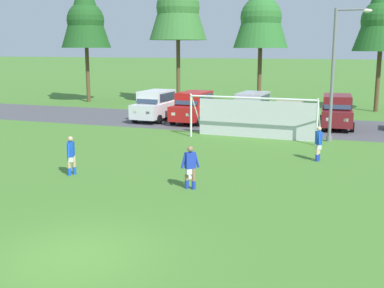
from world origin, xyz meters
The scene contains 16 objects.
ground_plane centered at (0.00, 15.00, 0.00)m, with size 400.00×400.00×0.00m, color #477A2D.
parking_lot_strip centered at (0.00, 23.03, 0.00)m, with size 52.00×8.40×0.01m, color #4C4C51.
soccer_ball centered at (0.30, 7.75, 0.11)m, with size 0.22×0.22×0.22m.
soccer_goal centered at (0.75, 17.64, 1.29)m, with size 7.48×2.21×2.57m.
player_striker_near centered at (-4.62, 6.93, 0.82)m, with size 0.36×0.74×1.64m.
player_midfield_center centered at (4.81, 13.02, 0.82)m, with size 0.36×0.74×1.64m.
player_defender_far centered at (0.73, 6.67, 0.82)m, with size 0.65×0.51×1.64m.
parked_car_slot_far_left centered at (-7.55, 22.28, 1.11)m, with size 2.26×4.67×2.16m.
parked_car_slot_left centered at (-4.63, 22.28, 1.11)m, with size 2.29×4.68×2.16m.
parked_car_slot_center_left centered at (-0.63, 23.09, 1.11)m, with size 2.29×4.68×2.16m.
parked_car_slot_center centered at (1.96, 23.13, 0.88)m, with size 2.09×4.23×1.72m.
parked_car_slot_center_right centered at (5.03, 23.22, 1.11)m, with size 2.40×4.73×2.16m.
tree_left_edge centered at (-18.68, 31.31, 8.55)m, with size 4.66×4.66×12.43m.
tree_center_back centered at (-2.03, 32.04, 8.54)m, with size 4.65×4.65×12.41m.
tree_mid_right centered at (7.61, 32.96, 8.13)m, with size 4.43×4.43×11.81m.
street_lamp centered at (5.13, 18.22, 3.79)m, with size 2.00×0.32×7.31m.
Camera 1 is at (6.74, -9.98, 5.25)m, focal length 45.62 mm.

